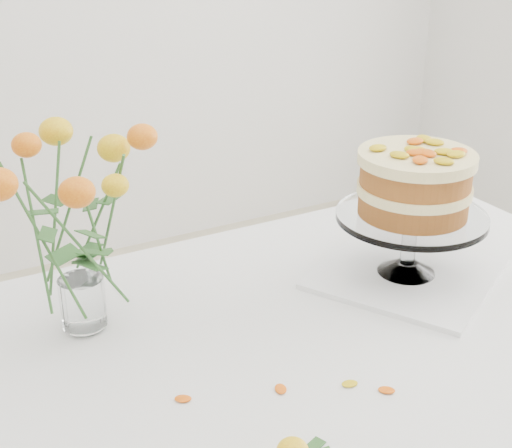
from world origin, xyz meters
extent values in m
cube|color=tan|center=(0.00, 0.00, 0.73)|extent=(1.40, 0.90, 0.04)
cylinder|color=tan|center=(0.62, 0.37, 0.35)|extent=(0.06, 0.06, 0.71)
cube|color=white|center=(0.00, 0.00, 0.75)|extent=(1.42, 0.92, 0.01)
cube|color=white|center=(0.00, 0.46, 0.65)|extent=(1.42, 0.01, 0.20)
cube|color=white|center=(0.28, 0.09, 0.76)|extent=(0.44, 0.44, 0.01)
cylinder|color=silver|center=(0.28, 0.09, 0.83)|extent=(0.03, 0.03, 0.09)
cylinder|color=silver|center=(0.28, 0.09, 0.89)|extent=(0.29, 0.29, 0.01)
cylinder|color=#925D20|center=(0.28, 0.09, 0.91)|extent=(0.24, 0.24, 0.04)
cylinder|color=#FFDFA4|center=(0.28, 0.09, 0.94)|extent=(0.25, 0.25, 0.02)
cylinder|color=#925D20|center=(0.28, 0.09, 0.97)|extent=(0.24, 0.24, 0.04)
cylinder|color=#FFDFA4|center=(0.28, 0.09, 1.01)|extent=(0.26, 0.26, 0.02)
cylinder|color=silver|center=(-0.33, 0.22, 0.76)|extent=(0.06, 0.06, 0.01)
cylinder|color=silver|center=(-0.33, 0.22, 0.81)|extent=(0.08, 0.08, 0.09)
ellipsoid|color=gold|center=(-0.12, -0.10, 0.76)|extent=(0.03, 0.02, 0.00)
ellipsoid|color=gold|center=(-0.02, -0.14, 0.76)|extent=(0.03, 0.02, 0.00)
ellipsoid|color=gold|center=(0.02, -0.18, 0.76)|extent=(0.03, 0.02, 0.00)
ellipsoid|color=gold|center=(-0.26, -0.05, 0.76)|extent=(0.03, 0.02, 0.00)
camera|label=1|loc=(-0.58, -0.86, 1.43)|focal=50.00mm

